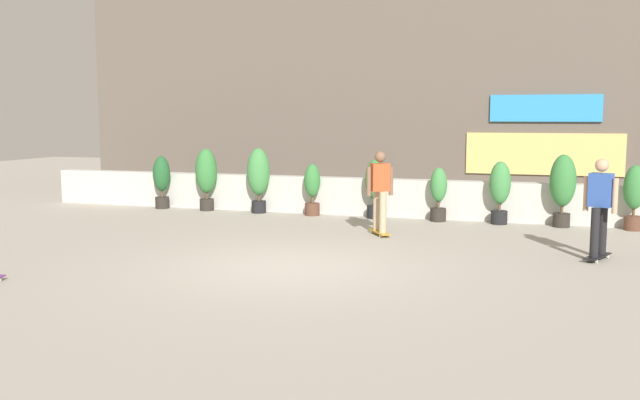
{
  "coord_description": "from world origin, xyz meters",
  "views": [
    {
      "loc": [
        3.79,
        -10.11,
        2.38
      ],
      "look_at": [
        0.0,
        1.5,
        0.9
      ],
      "focal_mm": 38.66,
      "sensor_mm": 36.0,
      "label": 1
    }
  ],
  "objects": [
    {
      "name": "potted_plant_4",
      "position": [
        0.03,
        5.55,
        0.79
      ],
      "size": [
        0.46,
        0.46,
        1.38
      ],
      "color": "black",
      "rests_on": "ground"
    },
    {
      "name": "potted_plant_3",
      "position": [
        -1.52,
        5.55,
        0.68
      ],
      "size": [
        0.39,
        0.39,
        1.25
      ],
      "color": "brown",
      "rests_on": "ground"
    },
    {
      "name": "potted_plant_1",
      "position": [
        -4.36,
        5.55,
        0.92
      ],
      "size": [
        0.55,
        0.55,
        1.58
      ],
      "color": "#2D2823",
      "rests_on": "ground"
    },
    {
      "name": "potted_plant_6",
      "position": [
        2.88,
        5.55,
        0.8
      ],
      "size": [
        0.46,
        0.46,
        1.4
      ],
      "color": "black",
      "rests_on": "ground"
    },
    {
      "name": "skater_far_right",
      "position": [
        0.67,
        3.32,
        0.94
      ],
      "size": [
        0.61,
        0.78,
        1.7
      ],
      "color": "#BF8C26",
      "rests_on": "ground"
    },
    {
      "name": "potted_plant_2",
      "position": [
        -2.93,
        5.55,
        0.95
      ],
      "size": [
        0.57,
        0.57,
        1.61
      ],
      "color": "black",
      "rests_on": "ground"
    },
    {
      "name": "potted_plant_5",
      "position": [
        1.52,
        5.55,
        0.66
      ],
      "size": [
        0.38,
        0.38,
        1.23
      ],
      "color": "#2D2823",
      "rests_on": "ground"
    },
    {
      "name": "ground_plane",
      "position": [
        0.0,
        0.0,
        0.0
      ],
      "size": [
        48.0,
        48.0,
        0.0
      ],
      "primitive_type": "plane",
      "color": "#A8A093"
    },
    {
      "name": "potted_plant_0",
      "position": [
        -5.66,
        5.55,
        0.77
      ],
      "size": [
        0.45,
        0.45,
        1.36
      ],
      "color": "#2D2823",
      "rests_on": "ground"
    },
    {
      "name": "potted_plant_7",
      "position": [
        4.19,
        5.55,
        0.92
      ],
      "size": [
        0.55,
        0.55,
        1.58
      ],
      "color": "#2D2823",
      "rests_on": "ground"
    },
    {
      "name": "skater_mid_plaza",
      "position": [
        4.69,
        2.08,
        0.94
      ],
      "size": [
        0.52,
        0.81,
        1.7
      ],
      "color": "black",
      "rests_on": "ground"
    },
    {
      "name": "planter_wall",
      "position": [
        0.0,
        6.0,
        0.45
      ],
      "size": [
        18.0,
        0.4,
        0.9
      ],
      "primitive_type": "cube",
      "color": "beige",
      "rests_on": "ground"
    },
    {
      "name": "building_backdrop",
      "position": [
        0.01,
        10.0,
        3.25
      ],
      "size": [
        20.0,
        2.08,
        6.5
      ],
      "color": "#60564C",
      "rests_on": "ground"
    },
    {
      "name": "potted_plant_8",
      "position": [
        5.61,
        5.55,
        0.78
      ],
      "size": [
        0.45,
        0.45,
        1.38
      ],
      "color": "brown",
      "rests_on": "ground"
    }
  ]
}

